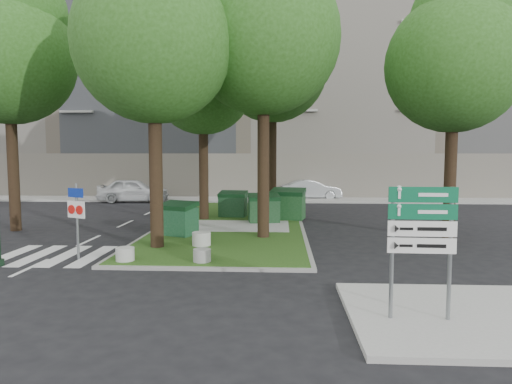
# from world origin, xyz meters

# --- Properties ---
(ground) EXTENTS (120.00, 120.00, 0.00)m
(ground) POSITION_xyz_m (0.00, 0.00, 0.00)
(ground) COLOR black
(ground) RESTS_ON ground
(median_island) EXTENTS (6.00, 16.00, 0.12)m
(median_island) POSITION_xyz_m (0.50, 8.00, 0.06)
(median_island) COLOR #1D4714
(median_island) RESTS_ON ground
(median_kerb) EXTENTS (6.30, 16.30, 0.10)m
(median_kerb) POSITION_xyz_m (0.50, 8.00, 0.05)
(median_kerb) COLOR gray
(median_kerb) RESTS_ON ground
(sidewalk_corner) EXTENTS (5.00, 4.00, 0.12)m
(sidewalk_corner) POSITION_xyz_m (6.50, -3.50, 0.06)
(sidewalk_corner) COLOR #999993
(sidewalk_corner) RESTS_ON ground
(building_sidewalk) EXTENTS (42.00, 3.00, 0.12)m
(building_sidewalk) POSITION_xyz_m (0.00, 18.50, 0.06)
(building_sidewalk) COLOR #999993
(building_sidewalk) RESTS_ON ground
(zebra_crossing) EXTENTS (5.00, 3.00, 0.01)m
(zebra_crossing) POSITION_xyz_m (-3.75, 1.50, 0.01)
(zebra_crossing) COLOR silver
(zebra_crossing) RESTS_ON ground
(apartment_building) EXTENTS (41.00, 12.00, 16.00)m
(apartment_building) POSITION_xyz_m (0.00, 26.00, 8.00)
(apartment_building) COLOR #BFAB8F
(apartment_building) RESTS_ON ground
(tree_median_near_left) EXTENTS (5.20, 5.20, 10.53)m
(tree_median_near_left) POSITION_xyz_m (-1.41, 2.56, 7.32)
(tree_median_near_left) COLOR black
(tree_median_near_left) RESTS_ON ground
(tree_median_near_right) EXTENTS (5.60, 5.60, 11.46)m
(tree_median_near_right) POSITION_xyz_m (2.09, 4.56, 7.99)
(tree_median_near_right) COLOR black
(tree_median_near_right) RESTS_ON ground
(tree_median_mid) EXTENTS (4.80, 4.80, 9.99)m
(tree_median_mid) POSITION_xyz_m (-0.91, 9.06, 6.98)
(tree_median_mid) COLOR black
(tree_median_mid) RESTS_ON ground
(tree_median_far) EXTENTS (5.80, 5.80, 11.93)m
(tree_median_far) POSITION_xyz_m (2.29, 12.06, 8.32)
(tree_median_far) COLOR black
(tree_median_far) RESTS_ON ground
(tree_street_left) EXTENTS (5.40, 5.40, 11.00)m
(tree_street_left) POSITION_xyz_m (-8.41, 6.06, 7.65)
(tree_street_left) COLOR black
(tree_street_left) RESTS_ON ground
(tree_street_right) EXTENTS (5.00, 5.00, 10.06)m
(tree_street_right) POSITION_xyz_m (9.09, 5.06, 6.98)
(tree_street_right) COLOR black
(tree_street_right) RESTS_ON ground
(dumpster_a) EXTENTS (1.65, 1.43, 1.28)m
(dumpster_a) POSITION_xyz_m (-1.31, 4.77, 0.74)
(dumpster_a) COLOR #113E20
(dumpster_a) RESTS_ON median_island
(dumpster_b) EXTENTS (1.46, 1.10, 1.26)m
(dumpster_b) POSITION_xyz_m (0.29, 9.95, 0.73)
(dumpster_b) COLOR #103719
(dumpster_b) RESTS_ON median_island
(dumpster_c) EXTENTS (1.55, 1.20, 1.31)m
(dumpster_c) POSITION_xyz_m (1.89, 8.13, 0.75)
(dumpster_c) COLOR #0F3315
(dumpster_c) RESTS_ON median_island
(dumpster_d) EXTENTS (1.78, 1.42, 1.47)m
(dumpster_d) POSITION_xyz_m (3.00, 9.21, 0.83)
(dumpster_d) COLOR #123D18
(dumpster_d) RESTS_ON median_island
(bollard_left) EXTENTS (0.54, 0.54, 0.39)m
(bollard_left) POSITION_xyz_m (-1.91, 0.50, 0.31)
(bollard_left) COLOR #B0B0AA
(bollard_left) RESTS_ON median_island
(bollard_right) EXTENTS (0.52, 0.52, 0.37)m
(bollard_right) POSITION_xyz_m (0.37, 0.50, 0.30)
(bollard_right) COLOR gray
(bollard_right) RESTS_ON median_island
(bollard_mid) EXTENTS (0.63, 0.63, 0.45)m
(bollard_mid) POSITION_xyz_m (-0.05, 2.80, 0.35)
(bollard_mid) COLOR #AFAFA9
(bollard_mid) RESTS_ON median_island
(litter_bin) EXTENTS (0.43, 0.43, 0.75)m
(litter_bin) POSITION_xyz_m (2.95, 13.50, 0.50)
(litter_bin) COLOR yellow
(litter_bin) RESTS_ON median_island
(traffic_sign_pole) EXTENTS (0.66, 0.32, 2.34)m
(traffic_sign_pole) POSITION_xyz_m (-3.58, 1.08, 1.50)
(traffic_sign_pole) COLOR slate
(traffic_sign_pole) RESTS_ON ground
(directional_sign) EXTENTS (1.27, 0.11, 2.53)m
(directional_sign) POSITION_xyz_m (5.30, -3.81, 1.80)
(directional_sign) COLOR slate
(directional_sign) RESTS_ON sidewalk_corner
(car_white) EXTENTS (4.75, 2.25, 1.57)m
(car_white) POSITION_xyz_m (-7.07, 17.10, 0.78)
(car_white) COLOR silver
(car_white) RESTS_ON ground
(car_silver) EXTENTS (4.29, 1.91, 1.37)m
(car_silver) POSITION_xyz_m (4.79, 19.50, 0.68)
(car_silver) COLOR #AEB3B6
(car_silver) RESTS_ON ground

